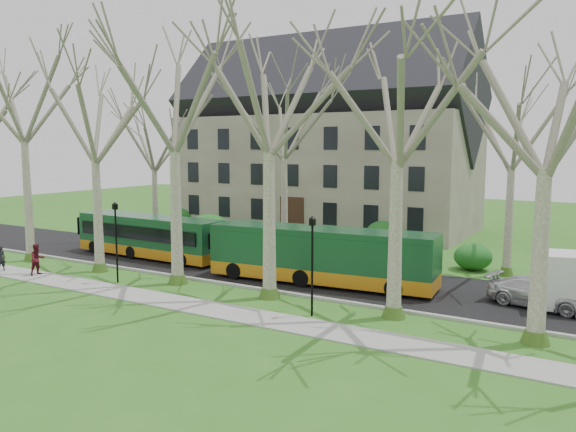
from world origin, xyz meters
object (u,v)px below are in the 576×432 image
(sedan, at_px, (539,293))
(pedestrian_b, at_px, (37,259))
(bus_lead, at_px, (149,236))
(bus_follow, at_px, (321,255))
(pedestrian_a, at_px, (1,258))

(sedan, distance_m, pedestrian_b, 26.64)
(sedan, xyz_separation_m, pedestrian_b, (-25.59, -7.43, 0.22))
(bus_lead, height_order, sedan, bus_lead)
(bus_follow, relative_size, pedestrian_a, 8.26)
(pedestrian_b, bearing_deg, pedestrian_a, 107.22)
(bus_follow, distance_m, pedestrian_a, 18.97)
(sedan, bearing_deg, bus_lead, 103.31)
(pedestrian_b, bearing_deg, bus_follow, -59.12)
(sedan, bearing_deg, pedestrian_b, 118.68)
(pedestrian_a, bearing_deg, pedestrian_b, 113.37)
(bus_lead, bearing_deg, pedestrian_a, -118.92)
(bus_lead, xyz_separation_m, sedan, (23.78, 0.35, -0.74))
(bus_lead, relative_size, pedestrian_a, 7.56)
(bus_lead, bearing_deg, bus_follow, -0.62)
(bus_follow, bearing_deg, sedan, 0.31)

